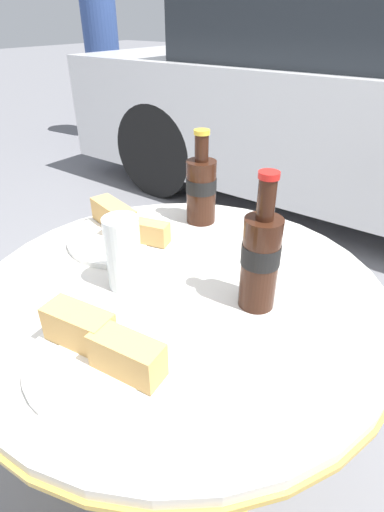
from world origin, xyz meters
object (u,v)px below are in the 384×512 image
Objects in this scene: drinking_glass at (124,256)px; pedestrian at (101,41)px; bistro_table at (181,340)px; lunch_plate_near at (124,230)px; lunch_plate_far at (105,350)px; cola_bottle_left at (201,187)px; cola_bottle_right at (260,258)px; parked_car at (376,107)px.

drinking_glass is 0.09× the size of pedestrian.
lunch_plate_near reaches higher than bistro_table.
drinking_glass is 0.20m from lunch_plate_far.
drinking_glass reaches higher than lunch_plate_near.
drinking_glass is at bearing -81.38° from cola_bottle_left.
drinking_glass is at bearing -156.65° from cola_bottle_right.
lunch_plate_near is at bearing -88.86° from parked_car.
lunch_plate_far reaches higher than bistro_table.
cola_bottle_right reaches higher than cola_bottle_left.
bistro_table is 3.10× the size of lunch_plate_near.
cola_bottle_left reaches higher than drinking_glass.
lunch_plate_near is (-0.22, 0.07, 0.16)m from bistro_table.
parked_car is (-0.29, 2.59, -0.10)m from lunch_plate_far.
cola_bottle_left is at bearing -86.39° from parked_car.
cola_bottle_left reaches higher than lunch_plate_far.
cola_bottle_left is 0.14× the size of pedestrian.
lunch_plate_near is at bearing 130.72° from lunch_plate_far.
cola_bottle_left reaches higher than lunch_plate_near.
parked_car is at bearing 99.87° from cola_bottle_right.
cola_bottle_left is (-0.13, 0.25, 0.22)m from bistro_table.
pedestrian is (-2.67, 0.14, 0.27)m from parked_car.
bistro_table is 0.19× the size of parked_car.
lunch_plate_near is at bearing 136.01° from drinking_glass.
cola_bottle_right is 0.37m from lunch_plate_near.
cola_bottle_left is 0.35m from cola_bottle_right.
lunch_plate_far is (0.03, -0.21, 0.16)m from bistro_table.
lunch_plate_far is at bearing -54.41° from drinking_glass.
parked_car is at bearing -2.96° from pedestrian.
lunch_plate_near is (-0.09, -0.18, -0.07)m from cola_bottle_left.
pedestrian reaches higher than parked_car.
cola_bottle_left is 0.31m from drinking_glass.
lunch_plate_far is at bearing -71.13° from cola_bottle_left.
bistro_table is 0.27m from lunch_plate_far.
drinking_glass is 0.59× the size of lunch_plate_far.
parked_car is (-0.13, 2.12, -0.16)m from cola_bottle_left.
cola_bottle_right is (0.14, 0.04, 0.23)m from bistro_table.
cola_bottle_left is 1.58× the size of drinking_glass.
cola_bottle_left reaches higher than bistro_table.
bistro_table is at bearing 32.88° from drinking_glass.
cola_bottle_left is at bearing -38.86° from pedestrian.
parked_car is (-0.05, 2.30, -0.10)m from lunch_plate_near.
pedestrian is (-2.94, 2.51, 0.34)m from bistro_table.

